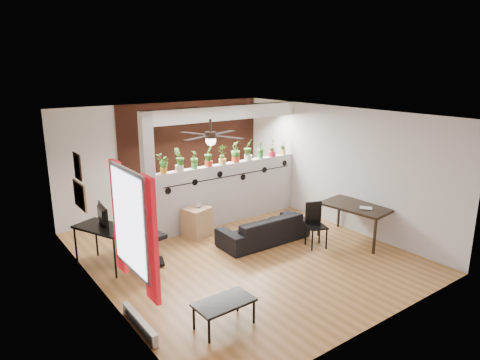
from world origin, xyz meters
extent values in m
cube|color=#8F5F2E|center=(0.00, 0.00, -0.05)|extent=(6.30, 7.10, 0.10)
cube|color=#B7B7BA|center=(0.00, 3.02, 1.30)|extent=(6.30, 0.04, 2.90)
cube|color=#B7B7BA|center=(0.00, -3.02, 1.30)|extent=(6.30, 0.04, 2.90)
cube|color=#B7B7BA|center=(-2.62, 0.00, 1.30)|extent=(0.04, 7.10, 2.90)
cube|color=#B7B7BA|center=(2.62, 0.00, 1.30)|extent=(0.04, 7.10, 2.90)
cube|color=white|center=(0.00, 0.00, 2.65)|extent=(6.30, 7.10, 0.10)
cube|color=#BCBCC1|center=(0.80, 1.50, 0.68)|extent=(3.60, 0.18, 1.35)
cube|color=white|center=(0.80, 1.50, 2.45)|extent=(3.60, 0.18, 0.30)
cube|color=#BCBCC1|center=(-1.11, 1.50, 1.30)|extent=(0.22, 0.20, 2.60)
cube|color=#9E452E|center=(0.80, 2.97, 1.30)|extent=(3.90, 0.05, 2.60)
cube|color=black|center=(0.80, 1.40, 1.08)|extent=(3.31, 0.01, 0.02)
cylinder|color=black|center=(-0.75, 1.40, 1.00)|extent=(0.14, 0.01, 0.14)
cylinder|color=black|center=(-0.13, 1.40, 1.08)|extent=(0.14, 0.01, 0.14)
cylinder|color=black|center=(0.49, 1.40, 1.16)|extent=(0.14, 0.01, 0.14)
cylinder|color=black|center=(1.11, 1.40, 1.00)|extent=(0.14, 0.01, 0.14)
cylinder|color=black|center=(1.73, 1.40, 1.08)|extent=(0.14, 0.01, 0.14)
cylinder|color=black|center=(2.35, 1.40, 1.16)|extent=(0.14, 0.01, 0.14)
cube|color=white|center=(-2.58, -1.20, 1.55)|extent=(0.02, 0.95, 1.25)
cube|color=white|center=(-2.57, -1.20, 1.55)|extent=(0.04, 1.05, 1.35)
cube|color=red|center=(-2.53, -1.70, 1.45)|extent=(0.06, 0.30, 1.55)
cube|color=red|center=(-2.53, -0.70, 1.45)|extent=(0.06, 0.30, 1.55)
cube|color=beige|center=(-2.54, -1.20, 0.09)|extent=(0.08, 1.00, 0.18)
cube|color=brown|center=(-2.58, 0.95, 1.35)|extent=(0.03, 0.60, 0.45)
cube|color=#8C7259|center=(-2.58, 0.90, 1.85)|extent=(0.03, 0.30, 0.40)
cube|color=black|center=(-2.58, 0.90, 1.85)|extent=(0.02, 0.34, 0.44)
cylinder|color=black|center=(-0.80, -0.30, 2.50)|extent=(0.04, 0.04, 0.20)
cylinder|color=black|center=(-0.80, -0.30, 2.35)|extent=(0.18, 0.18, 0.10)
sphere|color=white|center=(-0.80, -0.30, 2.26)|extent=(0.17, 0.17, 0.17)
cube|color=black|center=(-0.48, -0.18, 2.34)|extent=(0.55, 0.29, 0.01)
cube|color=black|center=(-0.92, 0.02, 2.34)|extent=(0.29, 0.55, 0.01)
cube|color=black|center=(-1.12, -0.42, 2.34)|extent=(0.55, 0.29, 0.01)
cube|color=black|center=(-0.68, -0.62, 2.34)|extent=(0.29, 0.55, 0.01)
cylinder|color=orange|center=(-0.78, 1.50, 1.41)|extent=(0.13, 0.13, 0.12)
imported|color=#245518|center=(-0.78, 1.50, 1.59)|extent=(0.21, 0.17, 0.29)
cylinder|color=silver|center=(-0.43, 1.50, 1.41)|extent=(0.17, 0.17, 0.12)
imported|color=#245518|center=(-0.43, 1.50, 1.64)|extent=(0.28, 0.23, 0.37)
cylinder|color=#368F34|center=(-0.08, 1.50, 1.41)|extent=(0.13, 0.13, 0.12)
imported|color=#245518|center=(-0.08, 1.50, 1.59)|extent=(0.20, 0.22, 0.28)
cylinder|color=#C0391E|center=(0.27, 1.50, 1.41)|extent=(0.17, 0.17, 0.12)
imported|color=#245518|center=(0.27, 1.50, 1.63)|extent=(0.30, 0.28, 0.36)
cylinder|color=gold|center=(0.62, 1.50, 1.41)|extent=(0.16, 0.16, 0.12)
imported|color=#245518|center=(0.62, 1.50, 1.62)|extent=(0.28, 0.26, 0.34)
cylinder|color=red|center=(0.98, 1.50, 1.41)|extent=(0.17, 0.17, 0.12)
imported|color=#245518|center=(0.98, 1.50, 1.63)|extent=(0.30, 0.31, 0.36)
cylinder|color=white|center=(1.33, 1.50, 1.41)|extent=(0.18, 0.18, 0.12)
imported|color=#245518|center=(1.33, 1.50, 1.64)|extent=(0.29, 0.25, 0.38)
cylinder|color=#338C39|center=(1.68, 1.50, 1.41)|extent=(0.13, 0.13, 0.12)
imported|color=#245518|center=(1.68, 1.50, 1.59)|extent=(0.23, 0.22, 0.28)
cylinder|color=#BF1E3C|center=(2.03, 1.50, 1.41)|extent=(0.18, 0.18, 0.12)
imported|color=#245518|center=(2.03, 1.50, 1.64)|extent=(0.30, 0.32, 0.38)
cylinder|color=#EBB153|center=(2.38, 1.50, 1.41)|extent=(0.12, 0.12, 0.12)
imported|color=#245518|center=(2.38, 1.50, 1.58)|extent=(0.18, 0.15, 0.26)
imported|color=black|center=(0.69, 0.13, 0.26)|extent=(1.80, 0.74, 0.52)
cube|color=tan|center=(-0.25, 1.16, 0.31)|extent=(0.61, 0.57, 0.61)
imported|color=gray|center=(-0.20, 1.16, 0.66)|extent=(0.17, 0.17, 0.10)
cube|color=black|center=(-2.25, 0.90, 0.72)|extent=(0.91, 1.16, 0.04)
cylinder|color=black|center=(-2.27, 0.38, 0.35)|extent=(0.04, 0.04, 0.70)
cylinder|color=black|center=(-1.85, 0.56, 0.35)|extent=(0.04, 0.04, 0.70)
cylinder|color=black|center=(-2.65, 1.24, 0.35)|extent=(0.04, 0.04, 0.70)
cylinder|color=black|center=(-2.23, 1.43, 0.35)|extent=(0.04, 0.04, 0.70)
imported|color=black|center=(-2.25, 1.05, 0.84)|extent=(0.34, 0.09, 0.19)
cylinder|color=black|center=(-1.60, 0.50, 0.04)|extent=(0.56, 0.56, 0.04)
cylinder|color=black|center=(-1.60, 0.50, 0.28)|extent=(0.06, 0.06, 0.47)
cube|color=black|center=(-1.60, 0.50, 0.54)|extent=(0.53, 0.53, 0.08)
cube|color=black|center=(-1.63, 0.70, 0.84)|extent=(0.43, 0.15, 0.51)
cube|color=black|center=(2.25, -0.87, 0.70)|extent=(0.99, 1.43, 0.05)
cylinder|color=black|center=(1.98, -1.54, 0.34)|extent=(0.06, 0.06, 0.68)
cylinder|color=black|center=(2.70, -1.44, 0.34)|extent=(0.06, 0.06, 0.68)
cylinder|color=black|center=(1.80, -0.30, 0.34)|extent=(0.06, 0.06, 0.68)
cylinder|color=black|center=(2.52, -0.20, 0.34)|extent=(0.06, 0.06, 0.68)
imported|color=gray|center=(2.15, -1.17, 0.74)|extent=(0.28, 0.29, 0.02)
cube|color=black|center=(1.33, -0.68, 0.42)|extent=(0.45, 0.45, 0.03)
cube|color=black|center=(1.38, -0.53, 0.65)|extent=(0.32, 0.14, 0.45)
cube|color=black|center=(1.14, -0.77, 0.21)|extent=(0.03, 0.03, 0.42)
cube|color=black|center=(1.42, -0.87, 0.21)|extent=(0.03, 0.03, 0.42)
cube|color=black|center=(1.24, -0.49, 0.43)|extent=(0.03, 0.03, 0.86)
cube|color=black|center=(1.52, -0.59, 0.43)|extent=(0.03, 0.03, 0.86)
cube|color=black|center=(-1.58, -1.80, 0.36)|extent=(0.82, 0.46, 0.04)
cylinder|color=black|center=(-1.94, -2.00, 0.17)|extent=(0.04, 0.04, 0.34)
cylinder|color=black|center=(-1.21, -1.98, 0.17)|extent=(0.04, 0.04, 0.34)
cylinder|color=black|center=(-1.95, -1.63, 0.17)|extent=(0.04, 0.04, 0.34)
cylinder|color=black|center=(-1.22, -1.61, 0.17)|extent=(0.04, 0.04, 0.34)
camera|label=1|loc=(-4.41, -6.04, 3.41)|focal=32.00mm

